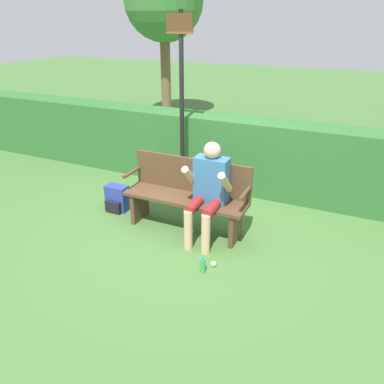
# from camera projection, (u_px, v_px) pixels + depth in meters

# --- Properties ---
(ground_plane) EXTENTS (40.00, 40.00, 0.00)m
(ground_plane) POSITION_uv_depth(u_px,v_px,m) (185.00, 229.00, 5.22)
(ground_plane) COLOR #426B33
(hedge_back) EXTENTS (12.00, 0.57, 1.21)m
(hedge_back) POSITION_uv_depth(u_px,v_px,m) (228.00, 153.00, 6.33)
(hedge_back) COLOR #2D662D
(hedge_back) RESTS_ON ground
(park_bench) EXTENTS (1.70, 0.45, 0.98)m
(park_bench) POSITION_uv_depth(u_px,v_px,m) (187.00, 194.00, 5.06)
(park_bench) COLOR #513823
(park_bench) RESTS_ON ground
(person_seated) EXTENTS (0.56, 0.62, 1.30)m
(person_seated) POSITION_uv_depth(u_px,v_px,m) (208.00, 187.00, 4.73)
(person_seated) COLOR #336699
(person_seated) RESTS_ON ground
(backpack) EXTENTS (0.33, 0.25, 0.39)m
(backpack) POSITION_uv_depth(u_px,v_px,m) (117.00, 199.00, 5.67)
(backpack) COLOR #283893
(backpack) RESTS_ON ground
(water_bottle) EXTENTS (0.07, 0.07, 0.20)m
(water_bottle) POSITION_uv_depth(u_px,v_px,m) (203.00, 265.00, 4.29)
(water_bottle) COLOR green
(water_bottle) RESTS_ON ground
(signpost) EXTENTS (0.42, 0.09, 2.79)m
(signpost) POSITION_uv_depth(u_px,v_px,m) (182.00, 96.00, 5.70)
(signpost) COLOR black
(signpost) RESTS_ON ground
(tree) EXTENTS (2.11, 2.11, 4.17)m
(tree) POSITION_uv_depth(u_px,v_px,m) (164.00, 1.00, 9.84)
(tree) COLOR brown
(tree) RESTS_ON ground
(litter_crumple) EXTENTS (0.07, 0.07, 0.07)m
(litter_crumple) POSITION_uv_depth(u_px,v_px,m) (213.00, 264.00, 4.42)
(litter_crumple) COLOR silver
(litter_crumple) RESTS_ON ground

